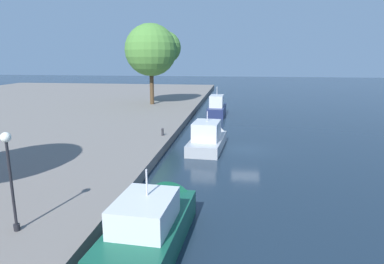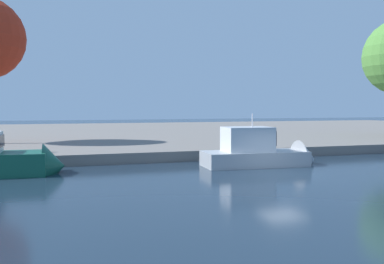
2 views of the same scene
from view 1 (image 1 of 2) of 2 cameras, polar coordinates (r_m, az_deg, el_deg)
ground_plane at (r=30.70m, az=9.08°, el=-2.96°), size 220.00×220.00×0.00m
motor_yacht_0 at (r=16.03m, az=-6.50°, el=-15.32°), size 8.17×3.24×4.53m
motor_yacht_1 at (r=31.14m, az=2.77°, el=-1.20°), size 7.91×3.23×4.40m
motor_yacht_2 at (r=48.22m, az=4.24°, el=3.95°), size 7.67×2.39×4.62m
mooring_bollard_0 at (r=32.45m, az=-4.98°, el=0.08°), size 0.24×0.24×0.75m
lamp_post at (r=16.19m, az=-28.37°, el=-5.40°), size 0.43×0.43×4.41m
tree_2 at (r=54.13m, az=-6.65°, el=13.52°), size 8.42×8.29×12.31m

